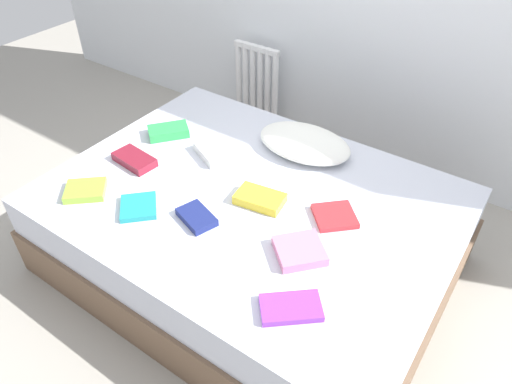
{
  "coord_description": "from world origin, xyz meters",
  "views": [
    {
      "loc": [
        1.05,
        -1.46,
        1.99
      ],
      "look_at": [
        0.0,
        0.05,
        0.48
      ],
      "focal_mm": 32.98,
      "sensor_mm": 36.0,
      "label": 1
    }
  ],
  "objects_px": {
    "textbook_purple": "(291,308)",
    "textbook_green": "(168,131)",
    "pillow": "(304,143)",
    "textbook_pink": "(300,251)",
    "textbook_maroon": "(134,160)",
    "textbook_teal": "(138,207)",
    "textbook_lime": "(86,190)",
    "textbook_red": "(335,216)",
    "radiator": "(257,84)",
    "bed": "(251,231)",
    "textbook_yellow": "(260,199)",
    "textbook_navy": "(197,217)",
    "textbook_white": "(214,152)"
  },
  "relations": [
    {
      "from": "pillow",
      "to": "textbook_green",
      "type": "xyz_separation_m",
      "value": [
        -0.73,
        -0.31,
        -0.03
      ]
    },
    {
      "from": "textbook_purple",
      "to": "textbook_green",
      "type": "relative_size",
      "value": 1.03
    },
    {
      "from": "textbook_red",
      "to": "textbook_yellow",
      "type": "bearing_deg",
      "value": 152.85
    },
    {
      "from": "textbook_pink",
      "to": "textbook_yellow",
      "type": "distance_m",
      "value": 0.38
    },
    {
      "from": "textbook_red",
      "to": "textbook_maroon",
      "type": "bearing_deg",
      "value": 147.53
    },
    {
      "from": "radiator",
      "to": "textbook_yellow",
      "type": "relative_size",
      "value": 2.58
    },
    {
      "from": "radiator",
      "to": "textbook_navy",
      "type": "xyz_separation_m",
      "value": [
        0.7,
        -1.49,
        0.14
      ]
    },
    {
      "from": "textbook_yellow",
      "to": "textbook_navy",
      "type": "xyz_separation_m",
      "value": [
        -0.17,
        -0.27,
        -0.01
      ]
    },
    {
      "from": "textbook_red",
      "to": "textbook_purple",
      "type": "relative_size",
      "value": 0.8
    },
    {
      "from": "textbook_teal",
      "to": "textbook_navy",
      "type": "bearing_deg",
      "value": 64.77
    },
    {
      "from": "textbook_teal",
      "to": "textbook_green",
      "type": "bearing_deg",
      "value": 165.43
    },
    {
      "from": "textbook_red",
      "to": "textbook_teal",
      "type": "bearing_deg",
      "value": 166.86
    },
    {
      "from": "textbook_lime",
      "to": "textbook_pink",
      "type": "bearing_deg",
      "value": -28.84
    },
    {
      "from": "textbook_maroon",
      "to": "textbook_red",
      "type": "relative_size",
      "value": 1.28
    },
    {
      "from": "textbook_red",
      "to": "pillow",
      "type": "bearing_deg",
      "value": 90.86
    },
    {
      "from": "radiator",
      "to": "pillow",
      "type": "xyz_separation_m",
      "value": [
        0.82,
        -0.72,
        0.17
      ]
    },
    {
      "from": "bed",
      "to": "textbook_red",
      "type": "height_order",
      "value": "textbook_red"
    },
    {
      "from": "radiator",
      "to": "textbook_navy",
      "type": "distance_m",
      "value": 1.65
    },
    {
      "from": "bed",
      "to": "radiator",
      "type": "height_order",
      "value": "radiator"
    },
    {
      "from": "pillow",
      "to": "textbook_green",
      "type": "relative_size",
      "value": 2.36
    },
    {
      "from": "radiator",
      "to": "textbook_lime",
      "type": "xyz_separation_m",
      "value": [
        0.12,
        -1.66,
        0.14
      ]
    },
    {
      "from": "textbook_white",
      "to": "textbook_green",
      "type": "bearing_deg",
      "value": -155.88
    },
    {
      "from": "textbook_yellow",
      "to": "bed",
      "type": "bearing_deg",
      "value": 153.05
    },
    {
      "from": "bed",
      "to": "textbook_white",
      "type": "relative_size",
      "value": 9.01
    },
    {
      "from": "textbook_maroon",
      "to": "textbook_green",
      "type": "relative_size",
      "value": 1.05
    },
    {
      "from": "pillow",
      "to": "textbook_yellow",
      "type": "relative_size",
      "value": 2.32
    },
    {
      "from": "textbook_white",
      "to": "textbook_red",
      "type": "bearing_deg",
      "value": 19.44
    },
    {
      "from": "textbook_white",
      "to": "textbook_maroon",
      "type": "bearing_deg",
      "value": -110.18
    },
    {
      "from": "textbook_teal",
      "to": "textbook_navy",
      "type": "distance_m",
      "value": 0.3
    },
    {
      "from": "radiator",
      "to": "textbook_purple",
      "type": "bearing_deg",
      "value": -51.83
    },
    {
      "from": "radiator",
      "to": "textbook_maroon",
      "type": "bearing_deg",
      "value": -84.55
    },
    {
      "from": "textbook_teal",
      "to": "textbook_red",
      "type": "xyz_separation_m",
      "value": [
        0.8,
        0.47,
        -0.0
      ]
    },
    {
      "from": "textbook_purple",
      "to": "bed",
      "type": "bearing_deg",
      "value": 97.16
    },
    {
      "from": "textbook_teal",
      "to": "textbook_lime",
      "type": "distance_m",
      "value": 0.31
    },
    {
      "from": "radiator",
      "to": "textbook_yellow",
      "type": "height_order",
      "value": "radiator"
    },
    {
      "from": "radiator",
      "to": "textbook_purple",
      "type": "distance_m",
      "value": 2.14
    },
    {
      "from": "textbook_navy",
      "to": "textbook_green",
      "type": "bearing_deg",
      "value": 161.49
    },
    {
      "from": "textbook_pink",
      "to": "textbook_green",
      "type": "height_order",
      "value": "textbook_green"
    },
    {
      "from": "textbook_maroon",
      "to": "textbook_yellow",
      "type": "bearing_deg",
      "value": 15.06
    },
    {
      "from": "bed",
      "to": "textbook_maroon",
      "type": "distance_m",
      "value": 0.73
    },
    {
      "from": "textbook_white",
      "to": "textbook_green",
      "type": "height_order",
      "value": "textbook_green"
    },
    {
      "from": "textbook_yellow",
      "to": "textbook_navy",
      "type": "bearing_deg",
      "value": -131.03
    },
    {
      "from": "textbook_pink",
      "to": "textbook_teal",
      "type": "bearing_deg",
      "value": 145.19
    },
    {
      "from": "textbook_pink",
      "to": "textbook_yellow",
      "type": "relative_size",
      "value": 0.87
    },
    {
      "from": "textbook_pink",
      "to": "textbook_navy",
      "type": "relative_size",
      "value": 1.06
    },
    {
      "from": "pillow",
      "to": "textbook_maroon",
      "type": "height_order",
      "value": "pillow"
    },
    {
      "from": "textbook_pink",
      "to": "textbook_maroon",
      "type": "bearing_deg",
      "value": 128.15
    },
    {
      "from": "textbook_maroon",
      "to": "textbook_purple",
      "type": "bearing_deg",
      "value": -9.66
    },
    {
      "from": "textbook_red",
      "to": "textbook_lime",
      "type": "bearing_deg",
      "value": 162.23
    },
    {
      "from": "radiator",
      "to": "textbook_red",
      "type": "height_order",
      "value": "radiator"
    }
  ]
}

